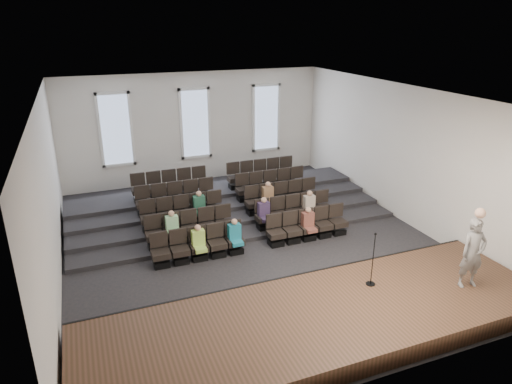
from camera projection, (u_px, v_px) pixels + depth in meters
ground at (249, 241)px, 15.67m from camera, size 14.00×14.00×0.00m
ceiling at (249, 94)px, 13.89m from camera, size 12.00×14.00×0.02m
wall_back at (195, 128)px, 20.89m from camera, size 12.00×0.04×5.00m
wall_front at (379, 279)px, 8.67m from camera, size 12.00×0.04×5.00m
wall_left at (47, 197)px, 12.72m from camera, size 0.04×14.00×5.00m
wall_right at (401, 153)px, 16.84m from camera, size 0.04×14.00×5.00m
stage at (323, 320)px, 11.14m from camera, size 11.80×3.60×0.50m
stage_lip at (292, 284)px, 12.68m from camera, size 11.80×0.06×0.52m
risers at (222, 203)px, 18.36m from camera, size 11.80×4.80×0.60m
seating_rows at (235, 207)px, 16.77m from camera, size 6.80×4.70×1.67m
windows at (195, 124)px, 20.76m from camera, size 8.44×0.10×3.24m
audience at (246, 216)px, 15.66m from camera, size 5.45×2.64×1.10m
speaker at (473, 253)px, 11.81m from camera, size 0.76×0.55×1.92m
mic_stand at (372, 269)px, 12.03m from camera, size 0.25×0.25×1.52m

